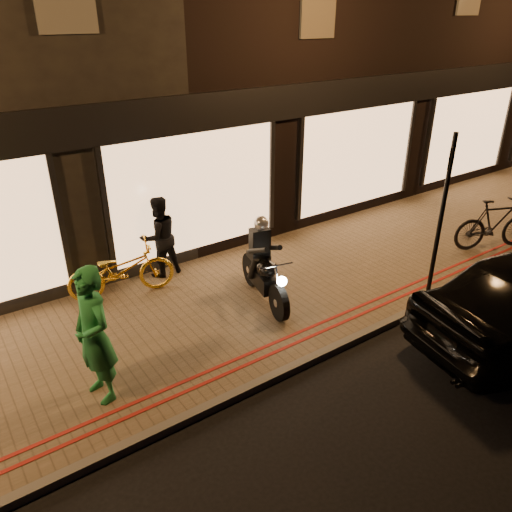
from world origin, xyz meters
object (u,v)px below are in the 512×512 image
Objects in this scene: sign_post at (442,209)px; motorcycle at (264,269)px; bicycle_gold at (121,270)px; person_green at (94,336)px.

motorcycle is at bearing 148.99° from sign_post.
bicycle_gold is (-4.68, 3.22, -1.17)m from sign_post.
person_green is at bearing -153.42° from motorcycle.
sign_post reaches higher than bicycle_gold.
bicycle_gold is at bearing 145.44° from sign_post.
bicycle_gold is at bearing 142.22° from person_green.
sign_post is at bearing -18.02° from motorcycle.
bicycle_gold is 2.76m from person_green.
person_green is (-3.27, -0.79, 0.36)m from motorcycle.
motorcycle is 3.27m from sign_post.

